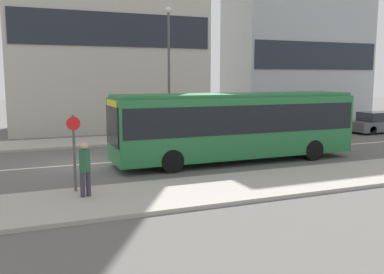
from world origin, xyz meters
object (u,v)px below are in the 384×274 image
(parked_car_0, at_px, (314,127))
(bus_stop_sign, at_px, (74,147))
(city_bus, at_px, (235,122))
(pedestrian_near_stop, at_px, (85,166))
(parked_car_1, at_px, (378,123))
(street_lamp, at_px, (169,61))

(parked_car_0, bearing_deg, bus_stop_sign, -152.52)
(city_bus, relative_size, bus_stop_sign, 4.49)
(city_bus, xyz_separation_m, pedestrian_near_stop, (-7.31, -3.81, -0.69))
(parked_car_1, relative_size, street_lamp, 0.55)
(parked_car_1, xyz_separation_m, bus_stop_sign, (-21.58, -8.38, 0.93))
(parked_car_1, relative_size, bus_stop_sign, 1.71)
(pedestrian_near_stop, xyz_separation_m, street_lamp, (6.61, 10.98, 3.70))
(city_bus, relative_size, parked_car_1, 2.63)
(street_lamp, bearing_deg, pedestrian_near_stop, -121.04)
(parked_car_0, height_order, bus_stop_sign, bus_stop_sign)
(parked_car_1, relative_size, pedestrian_near_stop, 2.49)
(pedestrian_near_stop, height_order, street_lamp, street_lamp)
(city_bus, distance_m, street_lamp, 7.81)
(pedestrian_near_stop, distance_m, bus_stop_sign, 0.95)
(parked_car_0, bearing_deg, parked_car_1, -0.55)
(pedestrian_near_stop, relative_size, street_lamp, 0.22)
(pedestrian_near_stop, bearing_deg, parked_car_1, 4.05)
(bus_stop_sign, relative_size, street_lamp, 0.32)
(parked_car_1, xyz_separation_m, street_lamp, (-14.76, 1.82, 4.14))
(parked_car_0, xyz_separation_m, street_lamp, (-9.38, 1.77, 4.20))
(pedestrian_near_stop, bearing_deg, bus_stop_sign, 85.93)
(parked_car_0, relative_size, street_lamp, 0.52)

